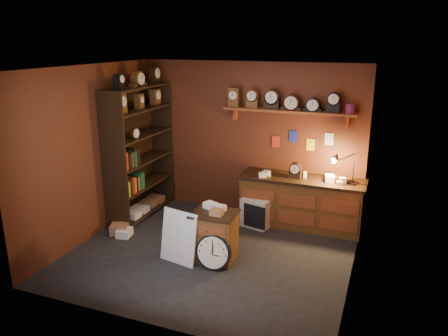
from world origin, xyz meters
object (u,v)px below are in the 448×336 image
workbench (301,199)px  low_cabinet (214,234)px  shelving_unit (138,146)px  big_round_clock (213,252)px

workbench → low_cabinet: (-0.92, -1.61, -0.08)m
shelving_unit → big_round_clock: 2.63m
low_cabinet → big_round_clock: low_cabinet is taller
low_cabinet → big_round_clock: bearing=-72.4°
shelving_unit → big_round_clock: shelving_unit is taller
low_cabinet → big_round_clock: (0.10, -0.27, -0.14)m
workbench → low_cabinet: workbench is taller
low_cabinet → big_round_clock: size_ratio=1.58×
low_cabinet → shelving_unit: bearing=147.4°
workbench → low_cabinet: bearing=-119.6°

